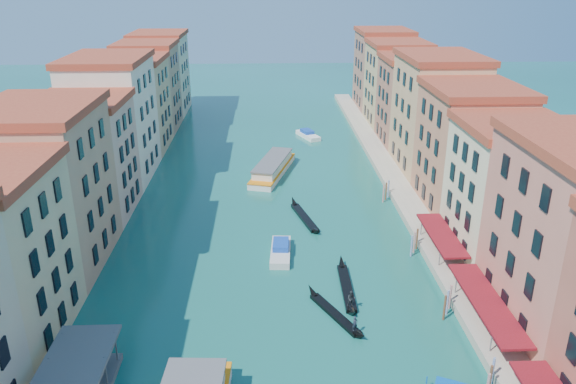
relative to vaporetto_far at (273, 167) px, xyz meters
name	(u,v)px	position (x,y,z in m)	size (l,w,h in m)	color
left_bank_palazzos	(103,132)	(-27.34, -6.42, 8.50)	(12.80, 128.40, 21.00)	tan
right_bank_palazzos	(446,128)	(28.66, -6.10, 8.54)	(12.80, 128.40, 21.00)	#AD5340
quay	(394,181)	(20.66, -6.10, -0.71)	(4.00, 140.00, 1.00)	#A7A087
restaurant_awnings	(489,305)	(20.85, -48.10, 1.78)	(3.20, 44.55, 3.12)	maroon
mooring_poles_right	(440,290)	(17.76, -42.30, 0.09)	(1.44, 54.24, 3.20)	brown
vaporetto_far	(273,167)	(0.00, 0.00, 0.00)	(8.79, 18.49, 2.68)	silver
gondola_fore	(335,313)	(5.91, -44.98, -0.83)	(5.78, 10.29, 2.22)	black
gondola_right	(347,287)	(7.84, -40.05, -0.72)	(1.38, 12.82, 2.56)	black
gondola_far	(304,216)	(4.29, -19.83, -0.83)	(4.15, 12.75, 1.83)	black
motorboat_mid	(281,250)	(0.56, -31.00, -0.58)	(2.92, 7.89, 1.61)	silver
motorboat_far	(308,135)	(8.01, 23.27, -0.59)	(5.14, 8.03, 1.59)	white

